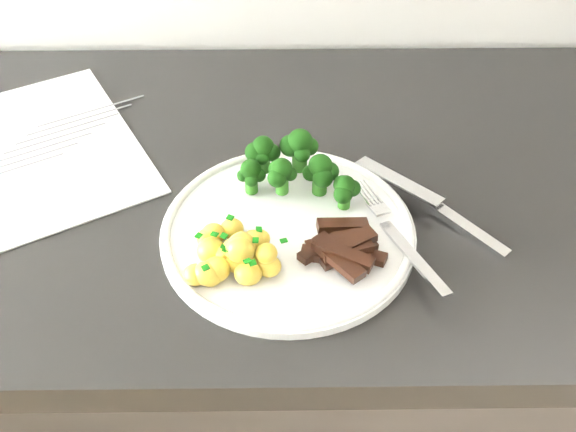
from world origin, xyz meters
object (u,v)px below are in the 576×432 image
potatoes (231,255)px  broccoli (296,164)px  counter (249,380)px  fork (401,240)px  plate (288,231)px  knife (448,216)px  recipe_paper (42,149)px  beef_strips (342,248)px

potatoes → broccoli: bearing=60.7°
counter → fork: (0.18, -0.12, 0.47)m
fork → counter: bearing=146.0°
fork → plate: bearing=168.0°
broccoli → potatoes: size_ratio=1.32×
counter → potatoes: potatoes is taller
broccoli → knife: broccoli is taller
counter → plate: plate is taller
recipe_paper → fork: 0.47m
broccoli → beef_strips: (0.05, -0.11, -0.02)m
recipe_paper → beef_strips: size_ratio=3.81×
broccoli → potatoes: broccoli is taller
plate → knife: 0.18m
plate → beef_strips: bearing=-35.6°
recipe_paper → beef_strips: bearing=-28.1°
broccoli → knife: 0.18m
knife → counter: bearing=162.3°
recipe_paper → knife: bearing=-15.4°
beef_strips → potatoes: bearing=-173.4°
knife → beef_strips: bearing=-154.0°
recipe_paper → beef_strips: (0.37, -0.20, 0.02)m
counter → fork: size_ratio=13.49×
fork → broccoli: bearing=139.5°
plate → broccoli: (0.01, 0.07, 0.04)m
potatoes → knife: bearing=17.2°
beef_strips → fork: bearing=12.7°
counter → potatoes: size_ratio=22.64×
potatoes → plate: bearing=42.1°
knife → fork: bearing=-142.5°
counter → beef_strips: size_ratio=23.73×
knife → broccoli: bearing=164.4°
recipe_paper → plate: 0.35m
plate → potatoes: potatoes is taller
broccoli → fork: 0.15m
beef_strips → knife: beef_strips is taller
recipe_paper → potatoes: bearing=-39.7°
recipe_paper → fork: fork is taller
counter → potatoes: bearing=-87.9°
broccoli → beef_strips: broccoli is taller
counter → fork: bearing=-34.0°
potatoes → knife: (0.24, 0.07, -0.02)m
knife → plate: bearing=-173.4°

